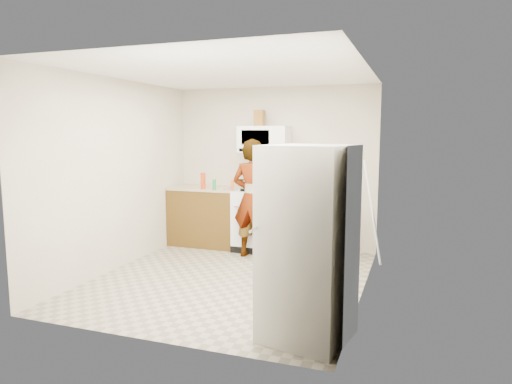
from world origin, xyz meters
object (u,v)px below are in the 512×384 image
at_px(microwave, 264,139).
at_px(kettle, 324,184).
at_px(gas_range, 261,219).
at_px(saucepan, 255,183).
at_px(fridge, 308,244).
at_px(person, 253,199).

relative_size(microwave, kettle, 3.69).
bearing_deg(gas_range, saucepan, 140.48).
relative_size(microwave, fridge, 0.45).
xyz_separation_m(gas_range, microwave, (0.00, 0.13, 1.21)).
bearing_deg(person, fridge, 125.90).
bearing_deg(kettle, person, -167.98).
xyz_separation_m(microwave, kettle, (0.94, 0.00, -0.66)).
bearing_deg(gas_range, microwave, 90.00).
relative_size(person, fridge, 1.01).
height_order(microwave, kettle, microwave).
bearing_deg(gas_range, kettle, 8.01).
bearing_deg(microwave, person, -88.07).
height_order(microwave, saucepan, microwave).
distance_m(microwave, person, 1.02).
xyz_separation_m(microwave, person, (0.02, -0.57, -0.84)).
height_order(person, saucepan, person).
bearing_deg(fridge, gas_range, 127.39).
distance_m(fridge, kettle, 2.93).
height_order(microwave, fridge, microwave).
xyz_separation_m(fridge, kettle, (-0.43, 2.89, 0.19)).
bearing_deg(person, saucepan, -67.77).
height_order(person, kettle, person).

